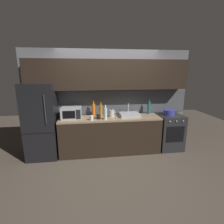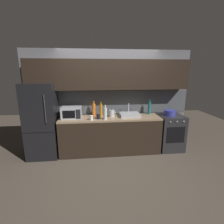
{
  "view_description": "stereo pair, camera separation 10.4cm",
  "coord_description": "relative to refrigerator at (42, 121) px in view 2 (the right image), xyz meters",
  "views": [
    {
      "loc": [
        -0.5,
        -3.0,
        1.99
      ],
      "look_at": [
        0.04,
        0.9,
        1.03
      ],
      "focal_mm": 27.08,
      "sensor_mm": 36.0,
      "label": 1
    },
    {
      "loc": [
        -0.39,
        -3.01,
        1.99
      ],
      "look_at": [
        0.04,
        0.9,
        1.03
      ],
      "focal_mm": 27.08,
      "sensor_mm": 36.0,
      "label": 2
    }
  ],
  "objects": [
    {
      "name": "ground_plane",
      "position": [
        1.59,
        -0.9,
        -0.87
      ],
      "size": [
        10.0,
        10.0,
        0.0
      ],
      "primitive_type": "plane",
      "color": "#4C4238"
    },
    {
      "name": "back_wall",
      "position": [
        1.59,
        0.3,
        0.68
      ],
      "size": [
        4.16,
        0.44,
        2.5
      ],
      "color": "slate",
      "rests_on": "ground"
    },
    {
      "name": "counter_run",
      "position": [
        1.59,
        0.0,
        -0.42
      ],
      "size": [
        2.42,
        0.6,
        0.9
      ],
      "color": "black",
      "rests_on": "ground"
    },
    {
      "name": "refrigerator",
      "position": [
        0.0,
        0.0,
        0.0
      ],
      "size": [
        0.68,
        0.69,
        1.73
      ],
      "color": "black",
      "rests_on": "ground"
    },
    {
      "name": "oven_range",
      "position": [
        3.14,
        -0.0,
        -0.42
      ],
      "size": [
        0.6,
        0.62,
        0.9
      ],
      "color": "#232326",
      "rests_on": "ground"
    },
    {
      "name": "microwave",
      "position": [
        0.68,
        0.02,
        0.17
      ],
      "size": [
        0.46,
        0.35,
        0.27
      ],
      "color": "#A8AAAF",
      "rests_on": "counter_run"
    },
    {
      "name": "sink_basin",
      "position": [
        2.07,
        0.03,
        0.07
      ],
      "size": [
        0.48,
        0.38,
        0.3
      ],
      "color": "#ADAFB5",
      "rests_on": "counter_run"
    },
    {
      "name": "kettle",
      "position": [
        1.63,
        0.05,
        0.12
      ],
      "size": [
        0.17,
        0.14,
        0.19
      ],
      "color": "#B7BABF",
      "rests_on": "counter_run"
    },
    {
      "name": "wine_bottle_amber",
      "position": [
        1.37,
        0.1,
        0.19
      ],
      "size": [
        0.07,
        0.07,
        0.37
      ],
      "color": "#B27019",
      "rests_on": "counter_run"
    },
    {
      "name": "wine_bottle_teal",
      "position": [
        2.62,
        0.19,
        0.2
      ],
      "size": [
        0.07,
        0.07,
        0.38
      ],
      "color": "#19666B",
      "rests_on": "counter_run"
    },
    {
      "name": "wine_bottle_orange",
      "position": [
        1.2,
        0.2,
        0.19
      ],
      "size": [
        0.08,
        0.08,
        0.37
      ],
      "color": "orange",
      "rests_on": "counter_run"
    },
    {
      "name": "wine_bottle_clear",
      "position": [
        1.46,
        -0.17,
        0.17
      ],
      "size": [
        0.08,
        0.08,
        0.34
      ],
      "color": "silver",
      "rests_on": "counter_run"
    },
    {
      "name": "mug_dark",
      "position": [
        1.3,
        -0.12,
        0.09
      ],
      "size": [
        0.09,
        0.09,
        0.11
      ],
      "primitive_type": "cylinder",
      "color": "black",
      "rests_on": "counter_run"
    },
    {
      "name": "mug_white",
      "position": [
        1.14,
        -0.19,
        0.09
      ],
      "size": [
        0.07,
        0.07,
        0.11
      ],
      "primitive_type": "cylinder",
      "color": "silver",
      "rests_on": "counter_run"
    },
    {
      "name": "cooking_pot",
      "position": [
        3.09,
        0.0,
        0.1
      ],
      "size": [
        0.28,
        0.28,
        0.14
      ],
      "color": "#333899",
      "rests_on": "oven_range"
    }
  ]
}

